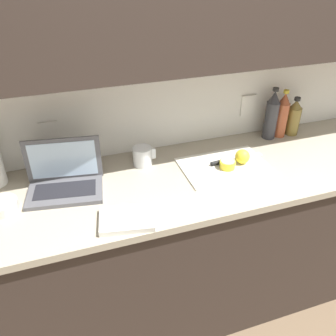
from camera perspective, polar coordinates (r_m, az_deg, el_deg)
name	(u,v)px	position (r m, az deg, el deg)	size (l,w,h in m)	color
ground_plane	(217,289)	(2.45, 7.93, -18.73)	(12.00, 12.00, 0.00)	brown
wall_back	(219,28)	(1.81, 8.14, 21.32)	(5.20, 0.38, 2.60)	white
counter_unit	(227,234)	(2.12, 9.38, -10.39)	(2.58, 0.66, 0.93)	#332823
laptop	(65,178)	(1.69, -16.26, -1.61)	(0.37, 0.26, 0.23)	#515156
cutting_board	(224,166)	(1.83, 9.04, 0.30)	(0.44, 0.30, 0.01)	silver
knife	(228,161)	(1.86, 9.58, 1.19)	(0.31, 0.05, 0.02)	silver
lemon_half_cut	(227,164)	(1.81, 9.46, 0.66)	(0.08, 0.08, 0.04)	yellow
lemon_whole_beside	(242,156)	(1.85, 11.85, 1.82)	(0.08, 0.08, 0.08)	yellow
bottle_green_soda	(294,118)	(2.22, 19.51, 7.63)	(0.08, 0.08, 0.23)	olive
bottle_oil_tall	(282,115)	(2.16, 17.82, 8.03)	(0.07, 0.07, 0.28)	#A34C2D
bottle_water_clear	(272,115)	(2.12, 16.28, 8.09)	(0.07, 0.07, 0.30)	#333338
measuring_cup	(143,156)	(1.81, -4.09, 1.91)	(0.12, 0.10, 0.10)	silver
bowl_white	(2,206)	(1.67, -25.09, -5.56)	(0.13, 0.13, 0.05)	beige
dish_towel	(127,219)	(1.48, -6.66, -8.17)	(0.22, 0.16, 0.02)	silver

